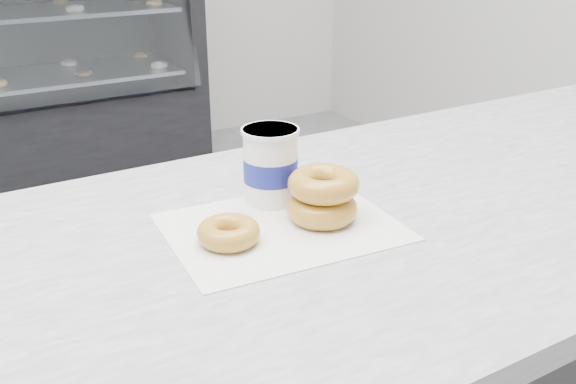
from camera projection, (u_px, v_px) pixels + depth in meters
name	position (u px, v px, depth m)	size (l,w,h in m)	color
wax_paper	(282.00, 227.00, 0.97)	(0.34, 0.26, 0.00)	white
donut_single	(229.00, 232.00, 0.92)	(0.09, 0.09, 0.03)	gold
donut_stack	(323.00, 196.00, 0.98)	(0.16, 0.16, 0.08)	gold
coffee_cup	(271.00, 165.00, 1.04)	(0.10, 0.10, 0.13)	white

